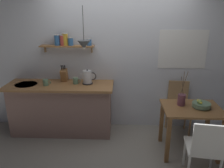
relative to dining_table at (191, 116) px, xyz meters
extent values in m
plane|color=gray|center=(-1.10, 0.21, -0.61)|extent=(14.00, 14.00, 0.00)
cube|color=silver|center=(-0.90, 0.86, 0.74)|extent=(6.80, 0.10, 2.70)
cube|color=white|center=(0.00, 0.80, 0.87)|extent=(0.82, 0.01, 0.66)
cube|color=silver|center=(0.00, 0.80, 0.87)|extent=(0.76, 0.01, 0.60)
cube|color=gray|center=(-2.10, 0.53, -0.17)|extent=(1.74, 0.52, 0.88)
cube|color=#9E6B3D|center=(-2.10, 0.51, 0.29)|extent=(1.83, 0.63, 0.04)
cylinder|color=#B7BABF|center=(-2.68, 0.49, 0.30)|extent=(0.38, 0.38, 0.01)
cube|color=#9E6B3D|center=(-1.98, 0.70, 0.93)|extent=(0.92, 0.18, 0.02)
cube|color=#99754C|center=(-2.39, 0.78, 0.87)|extent=(0.02, 0.06, 0.12)
cube|color=#99754C|center=(-1.57, 0.78, 0.87)|extent=(0.02, 0.06, 0.12)
cylinder|color=#3366A3|center=(-2.14, 0.70, 1.03)|extent=(0.09, 0.09, 0.17)
cylinder|color=silver|center=(-2.14, 0.70, 1.12)|extent=(0.10, 0.10, 0.01)
cylinder|color=#BC4238|center=(-2.05, 0.70, 1.03)|extent=(0.09, 0.09, 0.17)
cylinder|color=silver|center=(-2.05, 0.70, 1.11)|extent=(0.10, 0.10, 0.01)
cylinder|color=gold|center=(-2.00, 0.70, 1.04)|extent=(0.09, 0.09, 0.20)
cylinder|color=silver|center=(-2.00, 0.70, 1.14)|extent=(0.10, 0.10, 0.01)
cylinder|color=#3366A3|center=(-1.91, 0.70, 1.01)|extent=(0.09, 0.09, 0.13)
cylinder|color=silver|center=(-1.91, 0.70, 1.07)|extent=(0.09, 0.09, 0.01)
cylinder|color=#3366A3|center=(-1.60, 0.70, 1.00)|extent=(0.08, 0.08, 0.11)
cylinder|color=silver|center=(-1.60, 0.70, 1.05)|extent=(0.08, 0.08, 0.01)
cube|color=brown|center=(0.00, 0.00, 0.13)|extent=(0.85, 0.65, 0.03)
cube|color=brown|center=(-0.38, -0.27, -0.25)|extent=(0.06, 0.06, 0.72)
cube|color=brown|center=(0.38, -0.27, -0.25)|extent=(0.06, 0.06, 0.72)
cube|color=brown|center=(-0.38, 0.27, -0.25)|extent=(0.06, 0.06, 0.72)
cube|color=brown|center=(0.38, 0.27, -0.25)|extent=(0.06, 0.06, 0.72)
cube|color=white|center=(0.00, -0.56, -0.15)|extent=(0.48, 0.49, 0.03)
cube|color=white|center=(-0.02, -0.76, 0.07)|extent=(0.37, 0.08, 0.41)
cylinder|color=white|center=(0.21, -0.40, -0.39)|extent=(0.03, 0.03, 0.44)
cylinder|color=white|center=(-0.15, -0.35, -0.39)|extent=(0.03, 0.03, 0.44)
cube|color=tan|center=(-0.04, 0.53, -0.17)|extent=(0.43, 0.46, 0.03)
cube|color=tan|center=(-0.02, 0.73, 0.08)|extent=(0.36, 0.05, 0.48)
cylinder|color=tan|center=(-0.22, 0.35, -0.40)|extent=(0.03, 0.03, 0.43)
cylinder|color=tan|center=(0.12, 0.33, -0.40)|extent=(0.03, 0.03, 0.43)
cylinder|color=tan|center=(-0.20, 0.73, -0.40)|extent=(0.03, 0.03, 0.43)
cylinder|color=tan|center=(0.15, 0.71, -0.40)|extent=(0.03, 0.03, 0.43)
cylinder|color=slate|center=(0.13, 0.01, 0.15)|extent=(0.12, 0.12, 0.01)
cylinder|color=slate|center=(0.13, 0.01, 0.19)|extent=(0.26, 0.26, 0.06)
ellipsoid|color=yellow|center=(0.10, 0.01, 0.24)|extent=(0.07, 0.15, 0.04)
sphere|color=#8EA84C|center=(0.10, -0.01, 0.24)|extent=(0.07, 0.07, 0.07)
cylinder|color=brown|center=(-0.14, 0.09, 0.23)|extent=(0.12, 0.12, 0.17)
cylinder|color=brown|center=(-0.15, 0.08, 0.45)|extent=(0.06, 0.03, 0.28)
cylinder|color=brown|center=(-0.14, 0.09, 0.49)|extent=(0.02, 0.03, 0.35)
cylinder|color=brown|center=(-0.13, 0.08, 0.50)|extent=(0.09, 0.01, 0.36)
cylinder|color=black|center=(-1.63, 0.56, 0.32)|extent=(0.17, 0.17, 0.02)
cylinder|color=silver|center=(-1.63, 0.56, 0.43)|extent=(0.15, 0.15, 0.21)
sphere|color=black|center=(-1.63, 0.56, 0.55)|extent=(0.02, 0.02, 0.02)
cone|color=silver|center=(-1.72, 0.56, 0.48)|extent=(0.04, 0.04, 0.04)
torus|color=black|center=(-1.54, 0.56, 0.44)|extent=(0.14, 0.02, 0.14)
cube|color=#9E6B3D|center=(-2.06, 0.68, 0.42)|extent=(0.11, 0.17, 0.23)
cylinder|color=black|center=(-2.09, 0.65, 0.57)|extent=(0.02, 0.03, 0.08)
cylinder|color=black|center=(-2.06, 0.65, 0.57)|extent=(0.02, 0.03, 0.08)
cylinder|color=black|center=(-2.03, 0.65, 0.57)|extent=(0.02, 0.03, 0.08)
cylinder|color=slate|center=(-2.32, 0.44, 0.36)|extent=(0.09, 0.09, 0.10)
torus|color=slate|center=(-2.27, 0.44, 0.36)|extent=(0.07, 0.01, 0.07)
cylinder|color=slate|center=(-1.84, 0.55, 0.36)|extent=(0.09, 0.09, 0.11)
torus|color=slate|center=(-1.78, 0.55, 0.36)|extent=(0.07, 0.01, 0.07)
cylinder|color=black|center=(-1.63, 0.36, 1.32)|extent=(0.01, 0.01, 0.51)
cone|color=#4C5156|center=(-1.63, 0.36, 1.00)|extent=(0.20, 0.20, 0.13)
sphere|color=white|center=(-1.63, 0.36, 0.96)|extent=(0.04, 0.04, 0.04)
camera|label=1|loc=(-1.06, -3.02, 1.50)|focal=35.38mm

